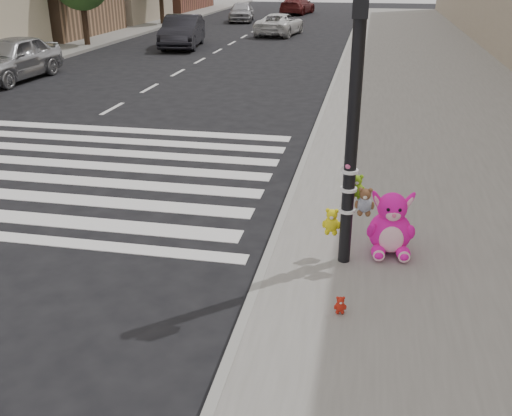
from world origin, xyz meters
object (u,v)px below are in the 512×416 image
(car_white_near, at_px, (280,24))
(pink_bunny, at_px, (391,227))
(car_dark_far, at_px, (182,32))
(red_teddy, at_px, (340,305))
(car_silver_far, at_px, (11,59))
(signal_pole, at_px, (352,143))

(car_white_near, bearing_deg, pink_bunny, 109.48)
(car_dark_far, bearing_deg, red_teddy, -76.17)
(red_teddy, bearing_deg, car_dark_far, 101.97)
(pink_bunny, height_order, red_teddy, pink_bunny)
(red_teddy, bearing_deg, pink_bunny, 60.71)
(pink_bunny, distance_m, red_teddy, 1.79)
(pink_bunny, height_order, car_silver_far, car_silver_far)
(signal_pole, distance_m, car_white_near, 27.77)
(signal_pole, xyz_separation_m, car_dark_far, (-9.11, 21.05, -1.04))
(car_silver_far, bearing_deg, car_dark_far, 72.58)
(signal_pole, bearing_deg, car_dark_far, 113.40)
(car_silver_far, xyz_separation_m, car_dark_far, (3.30, 9.47, 0.00))
(pink_bunny, relative_size, car_dark_far, 0.20)
(car_silver_far, xyz_separation_m, car_white_near, (7.21, 15.68, -0.16))
(signal_pole, relative_size, pink_bunny, 4.28)
(pink_bunny, bearing_deg, signal_pole, -153.85)
(signal_pole, bearing_deg, pink_bunny, 31.18)
(pink_bunny, xyz_separation_m, car_dark_far, (-9.70, 20.69, 0.25))
(pink_bunny, xyz_separation_m, red_teddy, (-0.58, -1.67, -0.27))
(car_dark_far, relative_size, car_white_near, 1.07)
(car_white_near, bearing_deg, signal_pole, 108.13)
(signal_pole, xyz_separation_m, car_silver_far, (-12.41, 11.58, -1.04))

